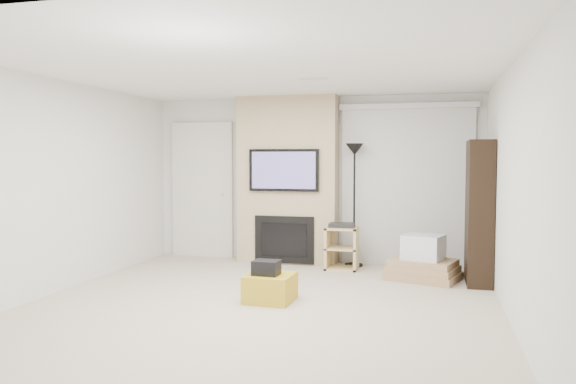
% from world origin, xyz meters
% --- Properties ---
extents(floor, '(5.00, 5.50, 0.00)m').
position_xyz_m(floor, '(0.00, 0.00, 0.00)').
color(floor, beige).
rests_on(floor, ground).
extents(ceiling, '(5.00, 5.50, 0.00)m').
position_xyz_m(ceiling, '(0.00, 0.00, 2.50)').
color(ceiling, white).
rests_on(ceiling, wall_back).
extents(wall_back, '(5.00, 0.00, 2.50)m').
position_xyz_m(wall_back, '(0.00, 2.75, 1.25)').
color(wall_back, white).
rests_on(wall_back, ground).
extents(wall_front, '(5.00, 0.00, 2.50)m').
position_xyz_m(wall_front, '(0.00, -2.75, 1.25)').
color(wall_front, white).
rests_on(wall_front, ground).
extents(wall_left, '(0.00, 5.50, 2.50)m').
position_xyz_m(wall_left, '(-2.50, 0.00, 1.25)').
color(wall_left, white).
rests_on(wall_left, ground).
extents(wall_right, '(0.00, 5.50, 2.50)m').
position_xyz_m(wall_right, '(2.50, 0.00, 1.25)').
color(wall_right, white).
rests_on(wall_right, ground).
extents(hvac_vent, '(0.35, 0.18, 0.01)m').
position_xyz_m(hvac_vent, '(0.40, 0.80, 2.50)').
color(hvac_vent, silver).
rests_on(hvac_vent, ceiling).
extents(ottoman, '(0.52, 0.52, 0.30)m').
position_xyz_m(ottoman, '(0.05, 0.22, 0.15)').
color(ottoman, gold).
rests_on(ottoman, floor).
extents(black_bag, '(0.29, 0.23, 0.16)m').
position_xyz_m(black_bag, '(0.02, 0.18, 0.38)').
color(black_bag, black).
rests_on(black_bag, ottoman).
extents(fireplace_wall, '(1.50, 0.47, 2.50)m').
position_xyz_m(fireplace_wall, '(-0.35, 2.54, 1.24)').
color(fireplace_wall, tan).
rests_on(fireplace_wall, floor).
extents(entry_door, '(1.02, 0.11, 2.14)m').
position_xyz_m(entry_door, '(-1.80, 2.71, 1.05)').
color(entry_door, silver).
rests_on(entry_door, floor).
extents(vertical_blinds, '(1.98, 0.10, 2.37)m').
position_xyz_m(vertical_blinds, '(1.40, 2.70, 1.27)').
color(vertical_blinds, silver).
rests_on(vertical_blinds, floor).
extents(floor_lamp, '(0.27, 0.27, 1.79)m').
position_xyz_m(floor_lamp, '(0.67, 2.48, 1.41)').
color(floor_lamp, black).
rests_on(floor_lamp, floor).
extents(av_stand, '(0.45, 0.38, 0.66)m').
position_xyz_m(av_stand, '(0.53, 2.19, 0.35)').
color(av_stand, '#DDBF79').
rests_on(av_stand, floor).
extents(box_stack, '(1.03, 0.89, 0.59)m').
position_xyz_m(box_stack, '(1.66, 1.78, 0.22)').
color(box_stack, tan).
rests_on(box_stack, floor).
extents(bookshelf, '(0.30, 0.80, 1.80)m').
position_xyz_m(bookshelf, '(2.34, 1.75, 0.90)').
color(bookshelf, black).
rests_on(bookshelf, floor).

